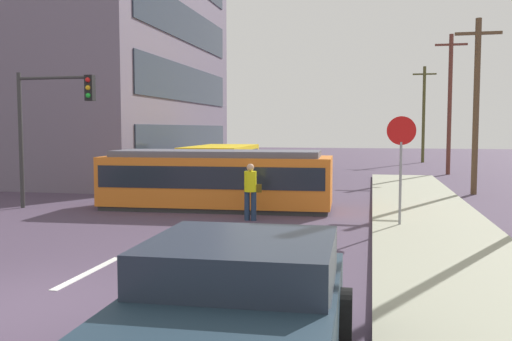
% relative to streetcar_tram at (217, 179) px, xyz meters
% --- Properties ---
extents(ground_plane, '(120.00, 120.00, 0.00)m').
position_rel_streetcar_tram_xyz_m(ground_plane, '(-0.07, -0.51, -1.01)').
color(ground_plane, '#4A3B50').
extents(sidewalk_curb_right, '(3.20, 36.00, 0.14)m').
position_rel_streetcar_tram_xyz_m(sidewalk_curb_right, '(6.73, -4.51, -0.94)').
color(sidewalk_curb_right, '#9D9E86').
rests_on(sidewalk_curb_right, ground).
extents(lane_stripe_1, '(0.16, 2.40, 0.01)m').
position_rel_streetcar_tram_xyz_m(lane_stripe_1, '(-0.07, -8.51, -1.01)').
color(lane_stripe_1, silver).
rests_on(lane_stripe_1, ground).
extents(lane_stripe_2, '(0.16, 2.40, 0.01)m').
position_rel_streetcar_tram_xyz_m(lane_stripe_2, '(-0.07, -4.51, -1.01)').
color(lane_stripe_2, silver).
rests_on(lane_stripe_2, ground).
extents(lane_stripe_3, '(0.16, 2.40, 0.01)m').
position_rel_streetcar_tram_xyz_m(lane_stripe_3, '(-0.07, 6.00, -1.01)').
color(lane_stripe_3, silver).
rests_on(lane_stripe_3, ground).
extents(lane_stripe_4, '(0.16, 2.40, 0.01)m').
position_rel_streetcar_tram_xyz_m(lane_stripe_4, '(-0.07, 12.00, -1.01)').
color(lane_stripe_4, silver).
rests_on(lane_stripe_4, ground).
extents(corner_building, '(17.34, 16.52, 19.20)m').
position_rel_streetcar_tram_xyz_m(corner_building, '(-13.46, 11.15, 8.59)').
color(corner_building, slate).
rests_on(corner_building, ground).
extents(streetcar_tram, '(7.75, 2.86, 1.96)m').
position_rel_streetcar_tram_xyz_m(streetcar_tram, '(0.00, 0.00, 0.00)').
color(streetcar_tram, orange).
rests_on(streetcar_tram, ground).
extents(city_bus, '(2.72, 6.01, 1.90)m').
position_rel_streetcar_tram_xyz_m(city_bus, '(-1.68, 6.56, 0.08)').
color(city_bus, gold).
rests_on(city_bus, ground).
extents(pedestrian_crossing, '(0.51, 0.36, 1.67)m').
position_rel_streetcar_tram_xyz_m(pedestrian_crossing, '(1.63, -2.14, -0.07)').
color(pedestrian_crossing, '#1E2F4A').
rests_on(pedestrian_crossing, ground).
extents(pickup_truck_parked, '(2.38, 5.05, 1.55)m').
position_rel_streetcar_tram_xyz_m(pickup_truck_parked, '(3.79, -12.79, -0.22)').
color(pickup_truck_parked, '#1F3241').
rests_on(pickup_truck_parked, ground).
extents(stop_sign, '(0.76, 0.07, 2.88)m').
position_rel_streetcar_tram_xyz_m(stop_sign, '(5.85, -2.74, 1.18)').
color(stop_sign, gray).
rests_on(stop_sign, sidewalk_curb_right).
extents(traffic_light_mast, '(2.81, 0.33, 4.56)m').
position_rel_streetcar_tram_xyz_m(traffic_light_mast, '(-5.38, -1.23, 2.21)').
color(traffic_light_mast, '#333333').
rests_on(traffic_light_mast, ground).
extents(utility_pole_mid, '(1.80, 0.24, 7.11)m').
position_rel_streetcar_tram_xyz_m(utility_pole_mid, '(9.20, 6.01, 2.72)').
color(utility_pole_mid, brown).
rests_on(utility_pole_mid, ground).
extents(utility_pole_far, '(1.80, 0.24, 8.14)m').
position_rel_streetcar_tram_xyz_m(utility_pole_far, '(9.48, 16.11, 3.24)').
color(utility_pole_far, brown).
rests_on(utility_pole_far, ground).
extents(utility_pole_distant, '(1.80, 0.24, 7.56)m').
position_rel_streetcar_tram_xyz_m(utility_pole_distant, '(9.04, 27.70, 2.95)').
color(utility_pole_distant, '#4F4F26').
rests_on(utility_pole_distant, ground).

